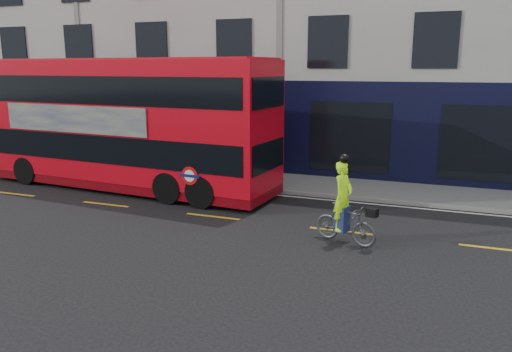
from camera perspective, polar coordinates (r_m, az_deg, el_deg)
The scene contains 8 objects.
ground at distance 14.31m, azimuth -7.52°, elevation -6.26°, with size 120.00×120.00×0.00m, color black.
pavement at distance 20.04m, azimuth 1.21°, elevation -0.58°, with size 60.00×3.00×0.12m, color slate.
kerb at distance 18.67m, azimuth -0.32°, elevation -1.52°, with size 60.00×0.12×0.13m, color gray.
building_terrace at distance 25.87m, azimuth 6.31°, elevation 18.83°, with size 50.00×10.07×15.00m.
road_edge_line at distance 18.41m, azimuth -0.65°, elevation -1.92°, with size 58.00×0.10×0.01m, color silver.
lane_dashes at distance 15.58m, azimuth -4.93°, elevation -4.63°, with size 58.00×0.12×0.01m, color gold, non-canonical shape.
bus at distance 19.42m, azimuth -14.89°, elevation 5.86°, with size 12.20×3.70×4.85m.
cyclist at distance 13.24m, azimuth 10.08°, elevation -4.24°, with size 1.83×1.03×2.38m.
Camera 1 is at (6.47, -11.93, 4.54)m, focal length 35.00 mm.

